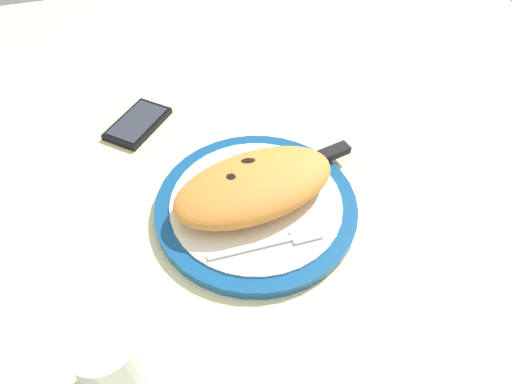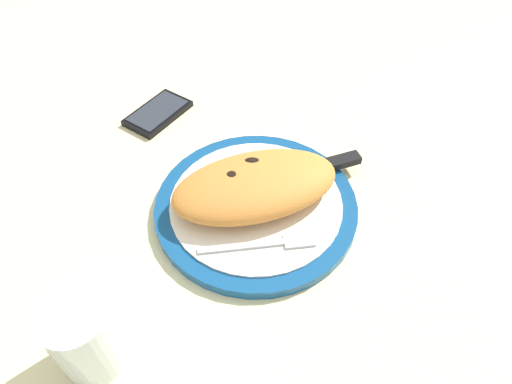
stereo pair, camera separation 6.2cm
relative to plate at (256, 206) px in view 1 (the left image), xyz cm
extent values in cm
cube|color=beige|center=(0.00, 0.00, -2.39)|extent=(150.00, 150.00, 3.00)
cylinder|color=navy|center=(0.00, 0.00, -0.11)|extent=(28.38, 28.38, 1.56)
cylinder|color=white|center=(0.00, 0.00, 0.82)|extent=(24.09, 24.09, 0.30)
ellipsoid|color=orange|center=(-0.37, 0.73, 3.48)|extent=(24.94, 16.19, 5.02)
ellipsoid|color=black|center=(-2.97, 0.92, 5.55)|extent=(2.89, 2.76, 0.80)
ellipsoid|color=black|center=(0.34, 3.21, 5.44)|extent=(3.04, 2.53, 0.92)
cube|color=silver|center=(-2.89, -7.40, 1.17)|extent=(11.13, 0.92, 0.40)
cube|color=silver|center=(4.67, -7.41, 1.17)|extent=(4.00, 2.21, 0.40)
cube|color=silver|center=(-0.68, 2.41, 1.17)|extent=(14.60, 4.81, 0.40)
cube|color=black|center=(11.43, 5.18, 1.57)|extent=(10.43, 4.23, 1.20)
cube|color=black|center=(-14.05, 23.16, -0.39)|extent=(12.29, 12.65, 1.00)
cube|color=#2D333D|center=(-14.05, 23.16, 0.19)|extent=(10.67, 11.00, 0.16)
cylinder|color=silver|center=(-20.28, -18.68, 4.06)|extent=(6.96, 6.96, 9.90)
cylinder|color=silver|center=(-20.28, -18.68, 2.30)|extent=(6.40, 6.40, 5.98)
camera|label=1|loc=(-11.36, -39.60, 49.35)|focal=32.02mm
camera|label=2|loc=(-5.29, -40.85, 49.35)|focal=32.02mm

